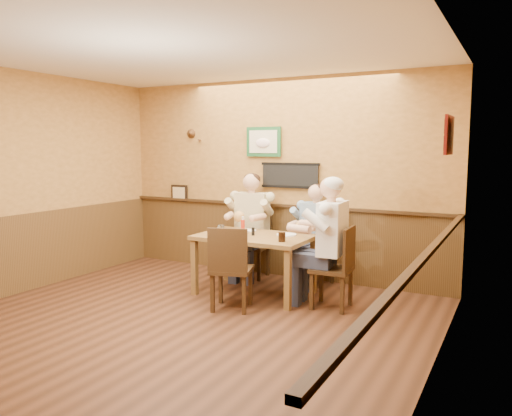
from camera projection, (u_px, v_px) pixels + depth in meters
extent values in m
plane|color=#371E10|center=(170.00, 329.00, 5.08)|extent=(5.00, 5.00, 0.00)
cube|color=silver|center=(164.00, 46.00, 4.74)|extent=(5.00, 5.00, 0.02)
cube|color=#BB8741|center=(277.00, 178.00, 7.10)|extent=(5.00, 0.02, 2.80)
cube|color=#BB8741|center=(4.00, 184.00, 6.08)|extent=(0.02, 5.00, 2.80)
cube|color=#BB8741|center=(433.00, 206.00, 3.74)|extent=(0.02, 5.00, 2.80)
cube|color=brown|center=(276.00, 241.00, 7.19)|extent=(5.00, 0.02, 1.00)
cube|color=brown|center=(425.00, 321.00, 3.86)|extent=(0.02, 5.00, 1.00)
cube|color=black|center=(290.00, 175.00, 6.95)|extent=(0.88, 0.03, 0.34)
cube|color=#1C5128|center=(264.00, 142.00, 7.09)|extent=(0.54, 0.03, 0.42)
cube|color=black|center=(179.00, 193.00, 7.89)|extent=(0.30, 0.03, 0.26)
cube|color=maroon|center=(449.00, 135.00, 4.61)|extent=(0.03, 0.48, 0.36)
cube|color=brown|center=(254.00, 237.00, 6.23)|extent=(1.40, 0.90, 0.05)
cube|color=brown|center=(195.00, 267.00, 6.23)|extent=(0.07, 0.07, 0.70)
cube|color=brown|center=(288.00, 280.00, 5.63)|extent=(0.07, 0.07, 0.70)
cube|color=brown|center=(227.00, 255.00, 6.91)|extent=(0.07, 0.07, 0.70)
cube|color=brown|center=(313.00, 266.00, 6.31)|extent=(0.07, 0.07, 0.70)
cylinder|color=silver|center=(221.00, 230.00, 6.21)|extent=(0.10, 0.10, 0.13)
cylinder|color=silver|center=(243.00, 235.00, 5.93)|extent=(0.09, 0.09, 0.11)
cylinder|color=black|center=(282.00, 237.00, 5.79)|extent=(0.11, 0.11, 0.11)
cylinder|color=red|center=(243.00, 226.00, 6.31)|extent=(0.06, 0.06, 0.20)
cylinder|color=white|center=(246.00, 232.00, 6.20)|extent=(0.04, 0.04, 0.08)
cylinder|color=black|center=(253.00, 231.00, 6.21)|extent=(0.05, 0.05, 0.10)
cylinder|color=white|center=(247.00, 230.00, 6.53)|extent=(0.28, 0.28, 0.02)
cylinder|color=white|center=(286.00, 235.00, 6.21)|extent=(0.25, 0.25, 0.02)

